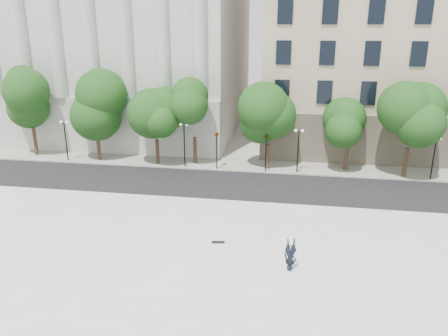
{
  "coord_description": "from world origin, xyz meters",
  "views": [
    {
      "loc": [
        5.25,
        -16.53,
        13.26
      ],
      "look_at": [
        0.94,
        10.0,
        4.36
      ],
      "focal_mm": 35.0,
      "sensor_mm": 36.0,
      "label": 1
    }
  ],
  "objects_px": {
    "person_lying": "(290,266)",
    "skateboard": "(218,242)",
    "traffic_light_west": "(217,132)",
    "traffic_light_east": "(266,134)"
  },
  "relations": [
    {
      "from": "traffic_light_west",
      "to": "person_lying",
      "type": "bearing_deg",
      "value": -67.72
    },
    {
      "from": "traffic_light_west",
      "to": "person_lying",
      "type": "distance_m",
      "value": 19.26
    },
    {
      "from": "traffic_light_east",
      "to": "skateboard",
      "type": "distance_m",
      "value": 15.6
    },
    {
      "from": "traffic_light_west",
      "to": "traffic_light_east",
      "type": "height_order",
      "value": "traffic_light_west"
    },
    {
      "from": "person_lying",
      "to": "traffic_light_east",
      "type": "bearing_deg",
      "value": 90.33
    },
    {
      "from": "traffic_light_west",
      "to": "skateboard",
      "type": "height_order",
      "value": "traffic_light_west"
    },
    {
      "from": "traffic_light_west",
      "to": "person_lying",
      "type": "relative_size",
      "value": 2.29
    },
    {
      "from": "person_lying",
      "to": "skateboard",
      "type": "bearing_deg",
      "value": 143.04
    },
    {
      "from": "traffic_light_west",
      "to": "traffic_light_east",
      "type": "xyz_separation_m",
      "value": [
        4.63,
        0.0,
        -0.04
      ]
    },
    {
      "from": "traffic_light_west",
      "to": "person_lying",
      "type": "xyz_separation_m",
      "value": [
        7.21,
        -17.6,
        -3.05
      ]
    }
  ]
}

